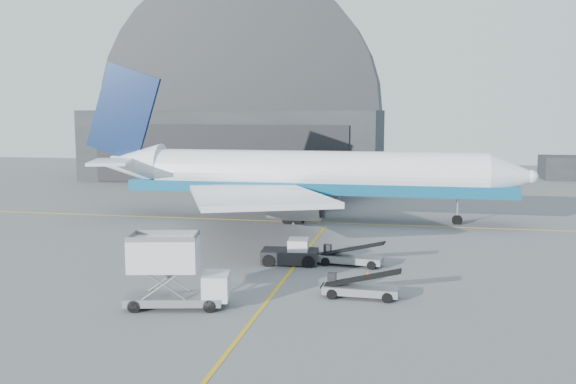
% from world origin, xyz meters
% --- Properties ---
extents(ground, '(200.00, 200.00, 0.00)m').
position_xyz_m(ground, '(0.00, 0.00, 0.00)').
color(ground, '#565659').
rests_on(ground, ground).
extents(taxi_lines, '(80.00, 42.12, 0.02)m').
position_xyz_m(taxi_lines, '(0.00, 12.67, 0.01)').
color(taxi_lines, gold).
rests_on(taxi_lines, ground).
extents(hangar, '(50.00, 28.30, 28.00)m').
position_xyz_m(hangar, '(-22.00, 64.95, 9.54)').
color(hangar, black).
rests_on(hangar, ground).
extents(airliner, '(50.35, 48.82, 17.67)m').
position_xyz_m(airliner, '(-3.60, 21.73, 4.94)').
color(airliner, white).
rests_on(airliner, ground).
extents(catering_truck, '(6.64, 3.54, 4.33)m').
position_xyz_m(catering_truck, '(-5.38, -11.39, 2.19)').
color(catering_truck, slate).
rests_on(catering_truck, ground).
extents(pushback_tug, '(4.64, 2.97, 2.05)m').
position_xyz_m(pushback_tug, '(-0.40, 1.14, 0.77)').
color(pushback_tug, black).
rests_on(pushback_tug, ground).
extents(belt_loader_a, '(5.20, 1.95, 1.97)m').
position_xyz_m(belt_loader_a, '(5.69, -7.06, 0.61)').
color(belt_loader_a, slate).
rests_on(belt_loader_a, ground).
extents(belt_loader_b, '(5.40, 2.40, 2.02)m').
position_xyz_m(belt_loader_b, '(4.19, 1.49, 0.62)').
color(belt_loader_b, slate).
rests_on(belt_loader_b, ground).
extents(traffic_cone, '(0.37, 0.37, 0.54)m').
position_xyz_m(traffic_cone, '(5.86, -2.19, 0.26)').
color(traffic_cone, '#F34007').
rests_on(traffic_cone, ground).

